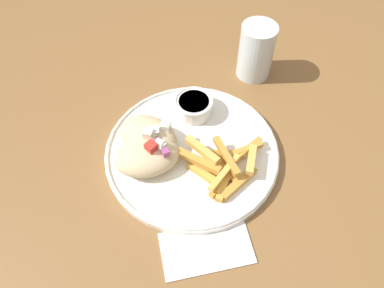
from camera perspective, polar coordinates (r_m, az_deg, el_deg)
ground_plane at (r=1.34m, az=-0.44°, el=-19.27°), size 10.00×10.00×0.00m
table at (r=0.74m, az=-0.76°, el=-4.80°), size 1.42×1.42×0.71m
napkin at (r=0.61m, az=2.21°, el=-15.57°), size 0.15×0.09×0.00m
plate at (r=0.69m, az=0.00°, el=-1.19°), size 0.32×0.32×0.02m
pita_sandwich_near at (r=0.65m, az=-6.81°, el=-1.82°), size 0.12×0.10×0.06m
pita_sandwich_far at (r=0.68m, az=-6.65°, el=1.30°), size 0.14×0.13×0.06m
fries_pile at (r=0.65m, az=4.90°, el=-3.32°), size 0.16×0.12×0.04m
sauce_ramekin at (r=0.73m, az=0.28°, el=5.89°), size 0.08×0.08×0.04m
water_glass at (r=0.81m, az=9.68°, el=13.45°), size 0.07×0.07×0.12m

